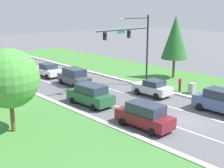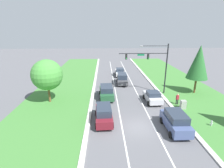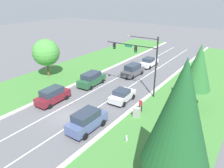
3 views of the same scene
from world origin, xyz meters
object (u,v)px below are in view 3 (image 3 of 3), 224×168
at_px(pedestrian, 141,105).
at_px(oak_near_left_tree, 46,53).
at_px(silver_sedan, 122,95).
at_px(traffic_signal_mast, 141,56).
at_px(fire_hydrant, 126,138).
at_px(burgundy_suv, 53,95).
at_px(conifer_far_right_tree, 180,114).
at_px(utility_cabinet, 137,113).
at_px(forest_suv, 91,79).
at_px(graphite_suv, 133,70).
at_px(white_sedan, 149,62).
at_px(slate_blue_suv, 87,120).
at_px(conifer_near_right_tree, 198,67).

relative_size(pedestrian, oak_near_left_tree, 0.26).
distance_m(silver_sedan, oak_near_left_tree, 15.62).
xyz_separation_m(traffic_signal_mast, fire_hydrant, (4.10, -10.41, -5.12)).
bearing_deg(fire_hydrant, burgundy_suv, 172.60).
bearing_deg(conifer_far_right_tree, utility_cabinet, 133.67).
relative_size(forest_suv, burgundy_suv, 1.03).
bearing_deg(conifer_far_right_tree, pedestrian, 129.52).
relative_size(silver_sedan, conifer_far_right_tree, 0.42).
height_order(graphite_suv, burgundy_suv, graphite_suv).
relative_size(traffic_signal_mast, conifer_far_right_tree, 0.84).
distance_m(traffic_signal_mast, white_sedan, 13.42).
distance_m(traffic_signal_mast, slate_blue_suv, 11.85).
distance_m(slate_blue_suv, conifer_far_right_tree, 11.17).
bearing_deg(silver_sedan, utility_cabinet, -37.74).
bearing_deg(forest_suv, slate_blue_suv, -55.51).
distance_m(graphite_suv, silver_sedan, 9.85).
relative_size(traffic_signal_mast, slate_blue_suv, 1.76).
bearing_deg(fire_hydrant, conifer_far_right_tree, -25.62).
relative_size(graphite_suv, conifer_far_right_tree, 0.48).
xyz_separation_m(forest_suv, burgundy_suv, (-0.41, -7.34, -0.01)).
xyz_separation_m(traffic_signal_mast, conifer_far_right_tree, (9.48, -12.99, 0.61)).
bearing_deg(conifer_near_right_tree, graphite_suv, 154.03).
distance_m(white_sedan, utility_cabinet, 19.18).
height_order(graphite_suv, pedestrian, graphite_suv).
bearing_deg(burgundy_suv, oak_near_left_tree, 140.47).
xyz_separation_m(white_sedan, oak_near_left_tree, (-11.70, -14.62, 3.29)).
bearing_deg(burgundy_suv, slate_blue_suv, -18.16).
relative_size(forest_suv, conifer_near_right_tree, 0.62).
xyz_separation_m(traffic_signal_mast, graphite_suv, (-4.33, 5.70, -4.44)).
xyz_separation_m(pedestrian, conifer_near_right_tree, (4.85, 4.56, 4.36)).
bearing_deg(slate_blue_suv, forest_suv, 127.54).
height_order(white_sedan, pedestrian, white_sedan).
bearing_deg(graphite_suv, fire_hydrant, -59.46).
distance_m(white_sedan, oak_near_left_tree, 19.01).
bearing_deg(utility_cabinet, oak_near_left_tree, 170.27).
bearing_deg(conifer_far_right_tree, burgundy_suv, 166.61).
bearing_deg(conifer_near_right_tree, fire_hydrant, -107.57).
distance_m(white_sedan, conifer_far_right_tree, 28.87).
bearing_deg(white_sedan, graphite_suv, -89.58).
bearing_deg(conifer_near_right_tree, slate_blue_suv, -125.03).
height_order(burgundy_suv, silver_sedan, burgundy_suv).
xyz_separation_m(silver_sedan, conifer_far_right_tree, (10.20, -9.53, 5.21)).
height_order(silver_sedan, fire_hydrant, silver_sedan).
distance_m(fire_hydrant, oak_near_left_tree, 21.81).
xyz_separation_m(conifer_near_right_tree, conifer_far_right_tree, (2.09, -12.97, 0.78)).
xyz_separation_m(conifer_near_right_tree, oak_near_left_tree, (-23.35, -2.74, -1.12)).
height_order(utility_cabinet, conifer_far_right_tree, conifer_far_right_tree).
height_order(burgundy_suv, utility_cabinet, burgundy_suv).
xyz_separation_m(traffic_signal_mast, silver_sedan, (-0.72, -3.46, -4.60)).
height_order(traffic_signal_mast, conifer_far_right_tree, conifer_far_right_tree).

